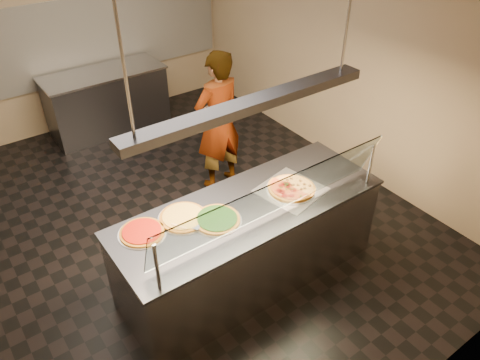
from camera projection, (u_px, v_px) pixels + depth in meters
ground at (178, 219)px, 5.57m from camera, size 5.00×6.00×0.02m
wall_back at (66, 28)px, 6.68m from camera, size 5.00×0.02×3.00m
wall_front at (416, 294)px, 2.71m from camera, size 5.00×0.02×3.00m
wall_right at (343, 52)px, 5.89m from camera, size 0.02×6.00×3.00m
tile_band at (69, 42)px, 6.78m from camera, size 4.90×0.02×1.20m
serving_counter at (249, 242)px, 4.56m from camera, size 2.61×0.94×0.93m
sneeze_guard at (275, 198)px, 3.90m from camera, size 2.37×0.18×0.54m
perforated_tray at (291, 190)px, 4.48m from camera, size 0.65×0.65×0.01m
half_pizza_pepperoni at (283, 191)px, 4.41m from camera, size 0.31×0.49×0.05m
half_pizza_sausage at (300, 184)px, 4.52m from camera, size 0.31×0.49×0.04m
pizza_spinach at (217, 219)px, 4.11m from camera, size 0.44×0.44×0.03m
pizza_cheese at (183, 217)px, 4.14m from camera, size 0.45×0.45×0.03m
pizza_tomato at (142, 232)px, 3.97m from camera, size 0.41×0.41×0.03m
pizza_spatula at (186, 225)px, 4.02m from camera, size 0.27×0.19×0.02m
prep_table at (107, 101)px, 7.10m from camera, size 1.77×0.74×0.93m
worker at (218, 122)px, 5.65m from camera, size 0.69×0.48×1.79m
heat_lamp_housing at (251, 104)px, 3.70m from camera, size 2.30×0.18×0.08m
lamp_rod_left at (124, 67)px, 2.91m from camera, size 0.02×0.02×1.01m
lamp_rod_right at (349, 13)px, 3.86m from camera, size 0.02×0.02×1.01m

